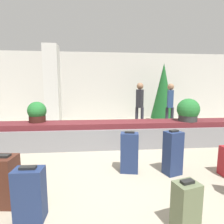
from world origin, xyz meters
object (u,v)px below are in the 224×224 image
at_px(pillar, 52,86).
at_px(suitcase_1, 129,152).
at_px(suitcase_0, 173,153).
at_px(suitcase_2, 6,181).
at_px(suitcase_7, 186,207).
at_px(suitcase_4, 30,194).
at_px(decorated_tree, 163,91).
at_px(potted_plant_0, 37,112).
at_px(traveler_0, 170,102).
at_px(potted_plant_1, 188,111).
at_px(traveler_1, 140,102).

height_order(pillar, suitcase_1, pillar).
xyz_separation_m(suitcase_0, suitcase_2, (-2.46, -0.60, -0.06)).
bearing_deg(suitcase_2, suitcase_7, -10.19).
bearing_deg(suitcase_7, suitcase_4, 155.05).
relative_size(pillar, suitcase_0, 4.08).
xyz_separation_m(suitcase_7, decorated_tree, (2.00, 5.86, 1.10)).
height_order(suitcase_2, potted_plant_0, potted_plant_0).
xyz_separation_m(suitcase_0, suitcase_4, (-2.06, -0.90, -0.07)).
bearing_deg(suitcase_4, suitcase_1, 39.69).
relative_size(pillar, suitcase_1, 4.31).
bearing_deg(traveler_0, pillar, -90.65).
xyz_separation_m(suitcase_2, potted_plant_1, (3.54, 2.12, 0.59)).
height_order(pillar, suitcase_2, pillar).
relative_size(suitcase_0, suitcase_1, 1.06).
relative_size(pillar, suitcase_4, 5.02).
bearing_deg(suitcase_2, suitcase_4, -30.65).
bearing_deg(decorated_tree, traveler_0, -100.15).
bearing_deg(suitcase_2, traveler_1, 61.64).
xyz_separation_m(potted_plant_1, traveler_1, (-0.83, 1.81, 0.10)).
bearing_deg(suitcase_7, decorated_tree, 56.60).
bearing_deg(traveler_0, potted_plant_0, -54.32).
bearing_deg(suitcase_7, traveler_1, 67.47).
xyz_separation_m(suitcase_4, suitcase_7, (1.67, -0.31, -0.04)).
distance_m(suitcase_4, potted_plant_0, 2.79).
bearing_deg(traveler_0, potted_plant_1, 5.23).
bearing_deg(decorated_tree, suitcase_0, -109.04).
bearing_deg(potted_plant_1, decorated_tree, 80.34).
xyz_separation_m(potted_plant_0, decorated_tree, (4.41, 2.93, 0.49)).
distance_m(suitcase_0, suitcase_2, 2.54).
bearing_deg(pillar, traveler_1, -20.18).
bearing_deg(traveler_1, suitcase_2, -1.46).
bearing_deg(suitcase_0, potted_plant_1, 37.17).
bearing_deg(suitcase_1, pillar, 128.68).
relative_size(suitcase_0, traveler_1, 0.47).
height_order(suitcase_4, potted_plant_1, potted_plant_1).
relative_size(suitcase_7, potted_plant_0, 1.08).
height_order(suitcase_4, traveler_0, traveler_0).
xyz_separation_m(suitcase_0, suitcase_1, (-0.73, 0.14, -0.02)).
distance_m(potted_plant_0, traveler_1, 3.44).
height_order(suitcase_2, decorated_tree, decorated_tree).
relative_size(traveler_0, decorated_tree, 0.65).
bearing_deg(suitcase_7, pillar, 100.40).
height_order(pillar, traveler_1, pillar).
bearing_deg(suitcase_1, potted_plant_1, 48.23).
bearing_deg(decorated_tree, suitcase_2, -127.75).
height_order(suitcase_0, traveler_0, traveler_0).
xyz_separation_m(suitcase_0, traveler_1, (0.24, 3.34, 0.63)).
height_order(suitcase_7, potted_plant_1, potted_plant_1).
xyz_separation_m(suitcase_7, traveler_0, (1.77, 4.55, 0.72)).
height_order(suitcase_0, potted_plant_1, potted_plant_1).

